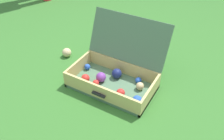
# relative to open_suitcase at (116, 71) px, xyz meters

# --- Properties ---
(ground_plane) EXTENTS (16.00, 16.00, 0.00)m
(ground_plane) POSITION_rel_open_suitcase_xyz_m (-0.09, -0.07, -0.12)
(ground_plane) COLOR #336B28
(open_suitcase) EXTENTS (0.67, 0.56, 0.50)m
(open_suitcase) POSITION_rel_open_suitcase_xyz_m (0.00, 0.00, 0.00)
(open_suitcase) COLOR #4C7051
(open_suitcase) RESTS_ON ground
(stray_ball_on_grass) EXTENTS (0.09, 0.09, 0.09)m
(stray_ball_on_grass) POSITION_rel_open_suitcase_xyz_m (-0.59, 0.10, -0.07)
(stray_ball_on_grass) COLOR #D1B784
(stray_ball_on_grass) RESTS_ON ground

